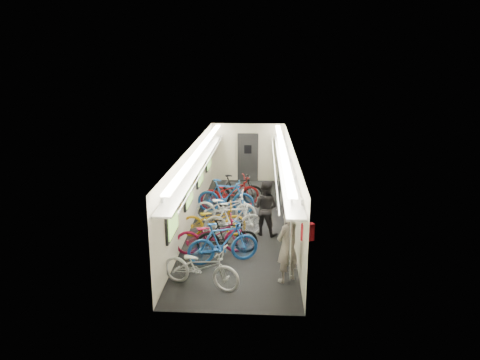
# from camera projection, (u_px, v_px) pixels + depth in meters

# --- Properties ---
(train_car_shell) EXTENTS (10.00, 10.00, 10.00)m
(train_car_shell) POSITION_uv_depth(u_px,v_px,m) (231.00, 165.00, 13.48)
(train_car_shell) COLOR black
(train_car_shell) RESTS_ON ground
(bicycle_0) EXTENTS (1.93, 1.16, 0.96)m
(bicycle_0) POSITION_uv_depth(u_px,v_px,m) (201.00, 267.00, 9.29)
(bicycle_0) COLOR #AEAEB3
(bicycle_0) RESTS_ON ground
(bicycle_1) EXTENTS (1.84, 1.04, 1.07)m
(bicycle_1) POSITION_uv_depth(u_px,v_px,m) (223.00, 243.00, 10.42)
(bicycle_1) COLOR #1C52A8
(bicycle_1) RESTS_ON ground
(bicycle_2) EXTENTS (1.98, 0.97, 0.99)m
(bicycle_2) POSITION_uv_depth(u_px,v_px,m) (212.00, 235.00, 10.96)
(bicycle_2) COLOR maroon
(bicycle_2) RESTS_ON ground
(bicycle_3) EXTENTS (1.65, 0.73, 0.96)m
(bicycle_3) POSITION_uv_depth(u_px,v_px,m) (228.00, 237.00, 10.92)
(bicycle_3) COLOR black
(bicycle_3) RESTS_ON ground
(bicycle_4) EXTENTS (1.89, 0.83, 0.96)m
(bicycle_4) POSITION_uv_depth(u_px,v_px,m) (214.00, 220.00, 12.08)
(bicycle_4) COLOR #B98311
(bicycle_4) RESTS_ON ground
(bicycle_5) EXTENTS (1.75, 0.81, 1.02)m
(bicycle_5) POSITION_uv_depth(u_px,v_px,m) (233.00, 220.00, 12.01)
(bicycle_5) COLOR silver
(bicycle_5) RESTS_ON ground
(bicycle_6) EXTENTS (1.96, 0.81, 1.00)m
(bicycle_6) POSITION_uv_depth(u_px,v_px,m) (225.00, 207.00, 13.12)
(bicycle_6) COLOR silver
(bicycle_6) RESTS_ON ground
(bicycle_7) EXTENTS (1.96, 0.79, 1.14)m
(bicycle_7) POSITION_uv_depth(u_px,v_px,m) (226.00, 197.00, 13.91)
(bicycle_7) COLOR navy
(bicycle_7) RESTS_ON ground
(bicycle_8) EXTENTS (2.19, 1.42, 1.09)m
(bicycle_8) POSITION_uv_depth(u_px,v_px,m) (230.00, 192.00, 14.49)
(bicycle_8) COLOR maroon
(bicycle_8) RESTS_ON ground
(bicycle_9) EXTENTS (1.92, 0.82, 1.12)m
(bicycle_9) POSITION_uv_depth(u_px,v_px,m) (237.00, 190.00, 14.65)
(bicycle_9) COLOR black
(bicycle_9) RESTS_ON ground
(passenger_near) EXTENTS (0.72, 0.71, 1.67)m
(passenger_near) POSITION_uv_depth(u_px,v_px,m) (287.00, 246.00, 9.47)
(passenger_near) COLOR gray
(passenger_near) RESTS_ON ground
(passenger_mid) EXTENTS (0.95, 0.85, 1.60)m
(passenger_mid) POSITION_uv_depth(u_px,v_px,m) (265.00, 208.00, 12.11)
(passenger_mid) COLOR black
(passenger_mid) RESTS_ON ground
(backpack) EXTENTS (0.29, 0.23, 0.38)m
(backpack) POSITION_uv_depth(u_px,v_px,m) (308.00, 232.00, 9.10)
(backpack) COLOR #B2111D
(backpack) RESTS_ON passenger_near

